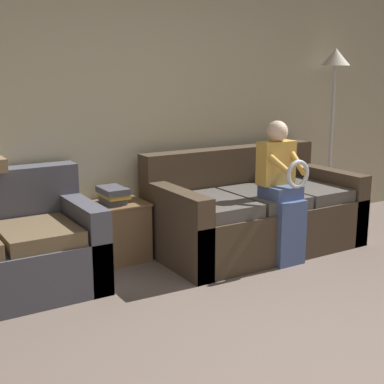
% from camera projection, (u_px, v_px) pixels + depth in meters
% --- Properties ---
extents(wall_back, '(7.26, 0.06, 2.55)m').
position_uv_depth(wall_back, '(120.00, 110.00, 4.68)').
color(wall_back, '#BCB293').
rests_on(wall_back, ground_plane).
extents(couch_main, '(1.89, 0.99, 0.89)m').
position_uv_depth(couch_main, '(253.00, 214.00, 4.92)').
color(couch_main, '#473828').
rests_on(couch_main, ground_plane).
extents(child_left_seated, '(0.33, 0.38, 1.20)m').
position_uv_depth(child_left_seated, '(282.00, 186.00, 4.49)').
color(child_left_seated, '#475B8E').
rests_on(child_left_seated, ground_plane).
extents(side_shelf, '(0.54, 0.42, 0.51)m').
position_uv_depth(side_shelf, '(115.00, 231.00, 4.58)').
color(side_shelf, brown).
rests_on(side_shelf, ground_plane).
extents(book_stack, '(0.21, 0.31, 0.14)m').
position_uv_depth(book_stack, '(113.00, 194.00, 4.50)').
color(book_stack, '#4C4C56').
rests_on(book_stack, side_shelf).
extents(floor_lamp, '(0.30, 0.30, 1.83)m').
position_uv_depth(floor_lamp, '(334.00, 80.00, 5.51)').
color(floor_lamp, '#2D2B28').
rests_on(floor_lamp, ground_plane).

